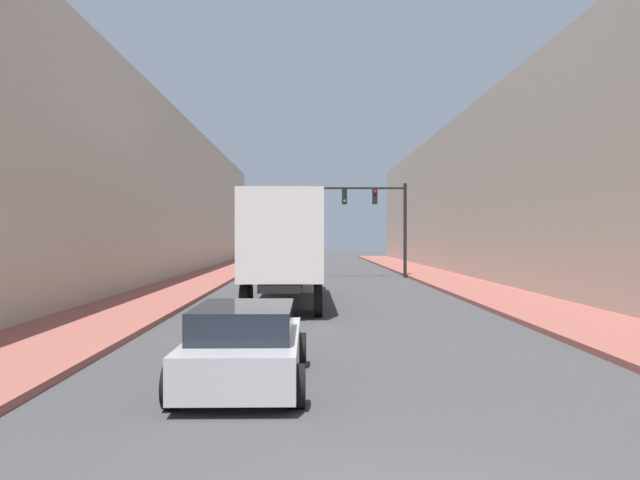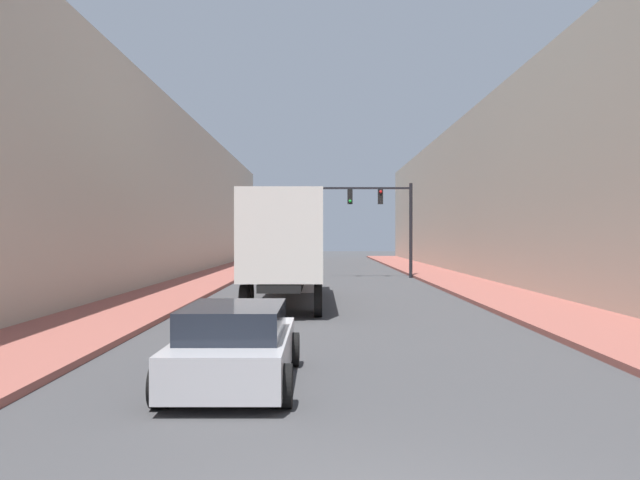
% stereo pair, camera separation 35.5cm
% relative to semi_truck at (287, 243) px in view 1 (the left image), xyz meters
% --- Properties ---
extents(sidewalk_right, '(3.46, 80.00, 0.15)m').
position_rel_semi_truck_xyz_m(sidewalk_right, '(8.53, 11.14, -2.16)').
color(sidewalk_right, '#9E564C').
rests_on(sidewalk_right, ground).
extents(sidewalk_left, '(3.46, 80.00, 0.15)m').
position_rel_semi_truck_xyz_m(sidewalk_left, '(-5.13, 11.14, -2.16)').
color(sidewalk_left, '#9E564C').
rests_on(sidewalk_left, ground).
extents(building_right, '(6.00, 80.00, 10.15)m').
position_rel_semi_truck_xyz_m(building_right, '(13.27, 11.14, 2.84)').
color(building_right, '#BCB29E').
rests_on(building_right, ground).
extents(building_left, '(6.00, 80.00, 9.97)m').
position_rel_semi_truck_xyz_m(building_left, '(-9.86, 11.14, 2.75)').
color(building_left, '#BCB29E').
rests_on(building_left, ground).
extents(semi_truck, '(2.58, 11.62, 3.94)m').
position_rel_semi_truck_xyz_m(semi_truck, '(0.00, 0.00, 0.00)').
color(semi_truck, silver).
rests_on(semi_truck, ground).
extents(sedan_car, '(2.04, 4.23, 1.34)m').
position_rel_semi_truck_xyz_m(sedan_car, '(-0.22, -13.33, -1.59)').
color(sedan_car, '#B7B7BC').
rests_on(sedan_car, ground).
extents(traffic_signal_gantry, '(5.58, 0.35, 5.69)m').
position_rel_semi_truck_xyz_m(traffic_signal_gantry, '(5.31, 13.58, 1.70)').
color(traffic_signal_gantry, black).
rests_on(traffic_signal_gantry, ground).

